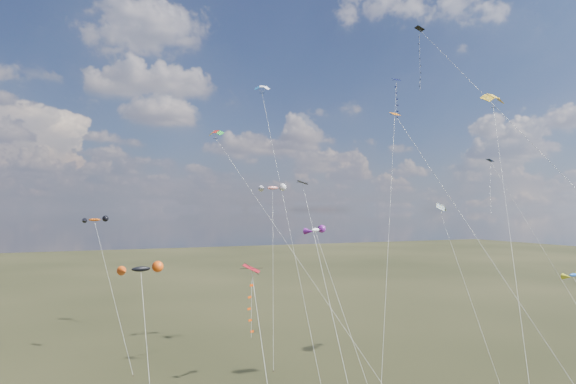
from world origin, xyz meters
name	(u,v)px	position (x,y,z in m)	size (l,w,h in m)	color
diamond_black_high	(437,74)	(13.08, 9.69, 31.07)	(8.48, 31.67, 36.58)	black
diamond_navy_tall	(396,114)	(15.12, 19.72, 28.82)	(15.99, 19.35, 33.67)	#090A4B
diamond_black_mid	(315,239)	(-2.74, 6.15, 14.73)	(3.50, 16.56, 19.76)	black
diamond_red_low	(253,308)	(-10.78, -0.97, 10.89)	(1.61, 9.19, 13.59)	#9F0D16
diamond_navy_right	(495,194)	(25.73, 14.58, 19.03)	(8.31, 10.01, 23.27)	#0D194A
diamond_orange_center	(457,208)	(7.23, 0.52, 17.29)	(6.40, 17.52, 25.89)	orange
parafoil_yellow	(493,97)	(16.79, 5.90, 28.20)	(14.67, 17.29, 29.01)	gold
parafoil_blue_white	(262,88)	(4.73, 38.21, 35.04)	(6.22, 29.93, 35.92)	#1D77C3
parafoil_striped	(441,205)	(19.29, 16.58, 17.66)	(4.74, 13.57, 18.40)	gold
parafoil_tricolor	(217,134)	(-5.05, 27.63, 26.21)	(13.19, 18.15, 27.00)	yellow
novelty_black_orange	(141,269)	(-16.19, 9.98, 12.40)	(3.16, 11.93, 12.96)	black
novelty_orange_black	(95,220)	(-18.33, 35.07, 15.81)	(4.87, 12.70, 16.35)	#C44C0E
novelty_white_purple	(316,231)	(1.27, 14.01, 15.03)	(2.80, 9.75, 15.55)	white
novelty_redwhite_stripe	(273,188)	(3.61, 31.27, 19.97)	(6.56, 13.02, 20.60)	red
novelty_blue_yellow	(574,276)	(19.28, -0.55, 11.31)	(4.40, 5.81, 11.74)	blue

